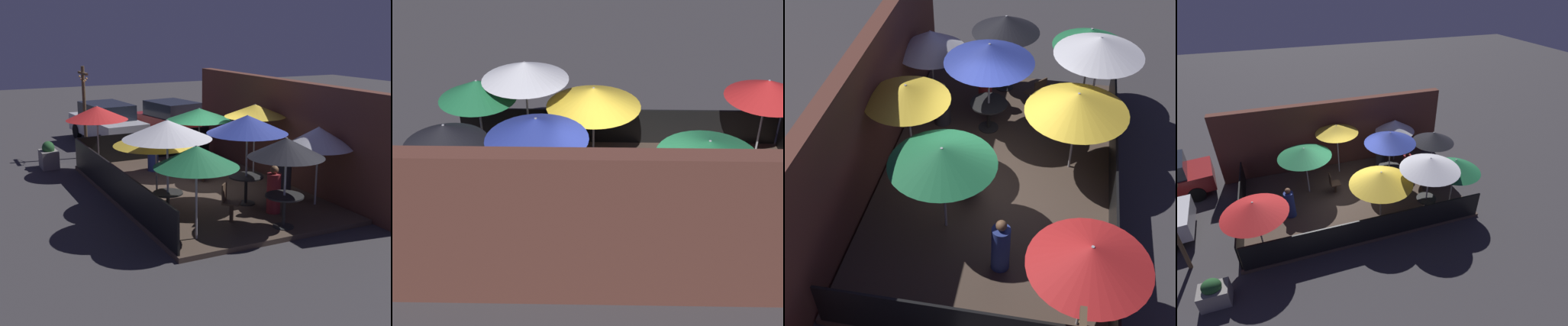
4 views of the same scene
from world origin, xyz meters
TOP-DOWN VIEW (x-y plane):
  - ground_plane at (0.00, 0.00)m, footprint 60.00×60.00m
  - patio_deck at (0.00, 0.00)m, footprint 8.33×5.08m
  - building_wall at (0.00, 2.77)m, footprint 9.93×0.36m
  - fence_front at (0.00, -2.50)m, footprint 8.13×0.05m
  - patio_umbrella_0 at (3.61, 0.36)m, footprint 1.73×1.73m
  - patio_umbrella_1 at (2.24, -1.94)m, footprint 2.04×2.04m
  - patio_umbrella_2 at (1.74, 0.48)m, footprint 2.07×2.07m
  - patio_umbrella_3 at (-1.61, 0.79)m, footprint 2.05×2.05m
  - patio_umbrella_4 at (-3.43, -1.93)m, footprint 1.97×1.97m
  - patio_umbrella_5 at (3.36, -1.76)m, footprint 1.84×1.84m
  - patio_umbrella_6 at (2.60, 2.06)m, footprint 1.77×1.77m
  - patio_umbrella_7 at (-0.10, 1.87)m, footprint 1.81×1.81m
  - patio_umbrella_8 at (0.64, -1.57)m, footprint 2.20×2.20m
  - dining_table_0 at (3.61, 0.36)m, footprint 0.89×0.89m
  - dining_table_1 at (2.24, -1.94)m, footprint 0.70×0.70m
  - dining_table_2 at (1.74, 0.48)m, footprint 0.90×0.90m
  - patio_chair_0 at (-0.66, 0.42)m, footprint 0.41×0.41m
  - patio_chair_1 at (2.74, -0.59)m, footprint 0.57×0.57m
  - patron_0 at (-2.44, -0.44)m, footprint 0.49×0.49m
  - patron_1 at (1.76, 1.65)m, footprint 0.57×0.57m
  - patron_2 at (2.66, 0.72)m, footprint 0.48×0.48m

SIDE VIEW (x-z plane):
  - ground_plane at x=0.00m, z-range 0.00..0.00m
  - patio_deck at x=0.00m, z-range 0.00..0.12m
  - fence_front at x=0.00m, z-range 0.12..1.07m
  - patio_chair_0 at x=-0.66m, z-range 0.16..1.06m
  - patron_1 at x=1.76m, z-range 0.05..1.20m
  - patio_chair_1 at x=2.74m, z-range 0.16..1.10m
  - patron_2 at x=2.66m, z-range 0.06..1.26m
  - patron_0 at x=-2.44m, z-range 0.06..1.29m
  - dining_table_1 at x=2.24m, z-range 0.33..1.10m
  - dining_table_2 at x=1.74m, z-range 0.34..1.09m
  - dining_table_0 at x=3.61m, z-range 0.34..1.11m
  - building_wall at x=0.00m, z-range 0.00..3.12m
  - patio_umbrella_8 at x=0.64m, z-range 0.89..2.90m
  - patio_umbrella_6 at x=2.60m, z-range 0.88..2.92m
  - patio_umbrella_4 at x=-3.43m, z-range 0.92..2.98m
  - patio_umbrella_5 at x=3.36m, z-range 0.92..3.00m
  - patio_umbrella_3 at x=-1.61m, z-range 0.96..3.01m
  - patio_umbrella_0 at x=3.61m, z-range 0.94..3.04m
  - patio_umbrella_2 at x=1.74m, z-range 1.05..3.38m
  - patio_umbrella_7 at x=-0.10m, z-range 1.08..3.37m
  - patio_umbrella_1 at x=2.24m, z-range 1.13..3.59m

